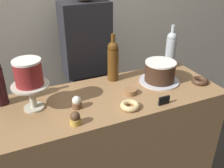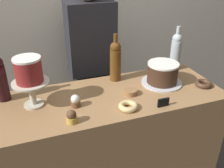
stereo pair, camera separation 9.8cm
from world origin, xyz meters
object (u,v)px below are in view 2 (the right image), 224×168
Objects in this scene: cupcake_chocolate at (72,117)px; barista_figure at (92,72)px; cupcake_vanilla at (75,101)px; donut_glazed at (128,106)px; wine_bottle_dark_red at (0,78)px; wine_bottle_clear at (176,51)px; cookie_stack at (131,92)px; cake_stand_pedestal at (32,90)px; chocolate_round_cake at (163,73)px; price_sign_chalkboard at (163,102)px; wine_bottle_amber at (115,60)px; white_layer_cake at (28,70)px; donut_chocolate at (203,84)px.

cupcake_chocolate is 0.81m from barista_figure.
cupcake_vanilla reaches higher than donut_glazed.
wine_bottle_dark_red is 4.38× the size of cupcake_chocolate.
cupcake_vanilla is (-0.82, -0.26, -0.11)m from wine_bottle_clear.
donut_glazed and cookie_stack have the same top height.
cake_stand_pedestal is 1.06m from wine_bottle_clear.
wine_bottle_dark_red is 0.46m from cupcake_vanilla.
chocolate_round_cake is 2.76× the size of cupcake_vanilla.
wine_bottle_clear reaches higher than cupcake_vanilla.
wine_bottle_amber is at bearing 108.37° from price_sign_chalkboard.
wine_bottle_clear is (1.04, 0.17, -0.08)m from white_layer_cake.
chocolate_round_cake is at bearing 8.00° from cupcake_vanilla.
wine_bottle_dark_red is 4.65× the size of price_sign_chalkboard.
barista_figure reaches higher than donut_chocolate.
wine_bottle_dark_red is (-0.16, 0.13, 0.04)m from cake_stand_pedestal.
price_sign_chalkboard reaches higher than cookie_stack.
wine_bottle_dark_red is at bearing 141.51° from cake_stand_pedestal.
wine_bottle_amber is (0.56, 0.15, 0.04)m from cake_stand_pedestal.
cookie_stack is at bearing -165.56° from chocolate_round_cake.
cookie_stack is (0.40, 0.16, -0.02)m from cupcake_chocolate.
cupcake_vanilla is 0.85m from donut_chocolate.
wine_bottle_dark_red is 3.87× the size of cookie_stack.
barista_figure reaches higher than wine_bottle_amber.
chocolate_round_cake is 0.63× the size of wine_bottle_dark_red.
cake_stand_pedestal reaches higher than donut_glazed.
wine_bottle_clear is 0.87m from cupcake_vanilla.
donut_chocolate is at bearing -12.09° from wine_bottle_dark_red.
price_sign_chalkboard is at bearing -74.58° from barista_figure.
cupcake_chocolate is at bearing -47.75° from wine_bottle_dark_red.
price_sign_chalkboard is (-0.14, -0.26, -0.05)m from chocolate_round_cake.
cake_stand_pedestal is 0.63× the size of wine_bottle_amber.
cake_stand_pedestal is 2.76× the size of cupcake_chocolate.
donut_chocolate is at bearing 18.84° from price_sign_chalkboard.
price_sign_chalkboard is (-0.38, -0.13, 0.01)m from donut_chocolate.
barista_figure reaches higher than price_sign_chalkboard.
wine_bottle_amber reaches higher than cookie_stack.
donut_chocolate is 0.40m from price_sign_chalkboard.
wine_bottle_amber is at bearing -177.53° from wine_bottle_clear.
white_layer_cake is 0.85m from chocolate_round_cake.
white_layer_cake is at bearing 172.87° from cake_stand_pedestal.
cupcake_chocolate is 0.05× the size of barista_figure.
cake_stand_pedestal is 0.12m from white_layer_cake.
cookie_stack is (0.08, 0.14, 0.00)m from donut_glazed.
chocolate_round_cake is 1.83× the size of donut_glazed.
cookie_stack is (-0.26, -0.07, -0.06)m from chocolate_round_cake.
cake_stand_pedestal is 0.30m from cupcake_chocolate.
white_layer_cake is 0.09× the size of barista_figure.
wine_bottle_amber is at bearing 80.67° from donut_glazed.
wine_bottle_clear reaches higher than donut_chocolate.
chocolate_round_cake is 2.93× the size of price_sign_chalkboard.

